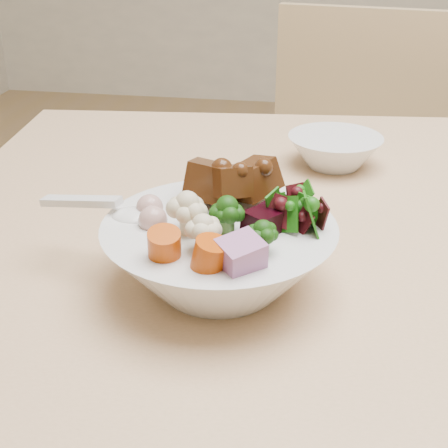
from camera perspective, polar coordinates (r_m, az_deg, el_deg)
The scene contains 4 objects.
chair_far at distance 1.52m, azimuth 11.06°, elevation 3.37°, with size 0.48×0.48×0.90m.
food_bowl at distance 0.61m, azimuth -0.25°, elevation -2.40°, with size 0.23×0.23×0.12m.
soup_spoon at distance 0.63m, azimuth -9.46°, elevation 0.99°, with size 0.14×0.06×0.03m.
side_bowl at distance 0.92m, azimuth 10.06°, elevation 6.57°, with size 0.14×0.14×0.05m, color silver, non-canonical shape.
Camera 1 is at (-0.39, -0.87, 1.11)m, focal length 50.00 mm.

